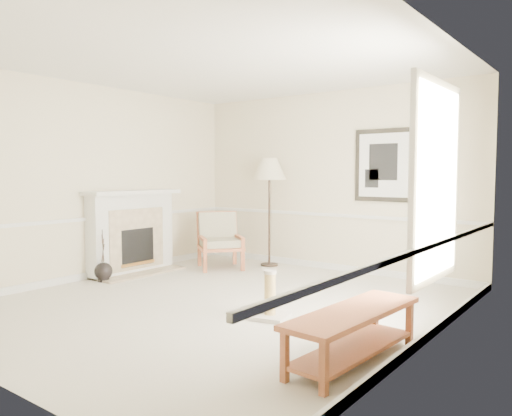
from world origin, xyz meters
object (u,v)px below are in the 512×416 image
Objects in this scene: armchair at (219,238)px; floor_lamp at (269,172)px; scratching_post at (270,303)px; floor_vase at (103,272)px; bench at (353,327)px.

floor_lamp is (0.59, 0.62, 1.10)m from armchair.
armchair is at bearing 141.56° from scratching_post.
floor_vase is 3.12m from floor_lamp.
scratching_post is (3.02, -0.05, 0.03)m from floor_vase.
scratching_post is at bearing 155.13° from bench.
bench is (4.30, -0.64, 0.15)m from floor_vase.
bench is at bearing -24.87° from scratching_post.
bench is 1.42m from scratching_post.
bench is at bearing -85.97° from armchair.
floor_lamp reaches higher than scratching_post.
floor_vase is at bearing 179.10° from scratching_post.
scratching_post is at bearing -90.23° from armchair.
floor_lamp is 3.43m from scratching_post.
floor_lamp is (1.20, 2.49, 1.46)m from floor_vase.
floor_lamp reaches higher than floor_vase.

